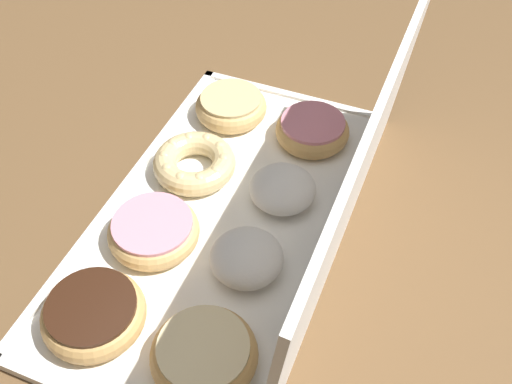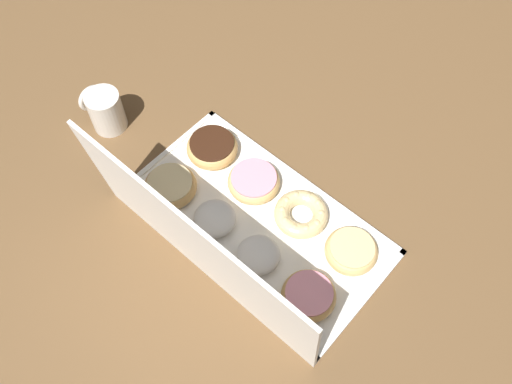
{
  "view_description": "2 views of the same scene",
  "coord_description": "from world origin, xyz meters",
  "px_view_note": "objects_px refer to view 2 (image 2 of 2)",
  "views": [
    {
      "loc": [
        0.46,
        0.24,
        0.63
      ],
      "look_at": [
        -0.03,
        0.04,
        0.05
      ],
      "focal_mm": 41.89,
      "sensor_mm": 36.0,
      "label": 1
    },
    {
      "loc": [
        -0.37,
        0.42,
        1.06
      ],
      "look_at": [
        0.04,
        -0.04,
        0.03
      ],
      "focal_mm": 38.19,
      "sensor_mm": 36.0,
      "label": 2
    }
  ],
  "objects_px": {
    "chocolate_frosted_donut_3": "(212,147)",
    "cruller_donut_1": "(301,214)",
    "powdered_filled_donut_5": "(259,255)",
    "glazed_ring_donut_7": "(170,186)",
    "glazed_ring_donut_0": "(351,251)",
    "donut_box": "(257,222)",
    "pink_frosted_donut_2": "(254,181)",
    "pink_frosted_donut_4": "(309,295)",
    "coffee_mug": "(105,110)",
    "powdered_filled_donut_6": "(215,218)"
  },
  "relations": [
    {
      "from": "chocolate_frosted_donut_3",
      "to": "cruller_donut_1",
      "type": "bearing_deg",
      "value": -179.59
    },
    {
      "from": "powdered_filled_donut_5",
      "to": "glazed_ring_donut_7",
      "type": "height_order",
      "value": "powdered_filled_donut_5"
    },
    {
      "from": "glazed_ring_donut_0",
      "to": "donut_box",
      "type": "bearing_deg",
      "value": 19.42
    },
    {
      "from": "glazed_ring_donut_0",
      "to": "pink_frosted_donut_2",
      "type": "distance_m",
      "value": 0.27
    },
    {
      "from": "pink_frosted_donut_2",
      "to": "cruller_donut_1",
      "type": "bearing_deg",
      "value": -177.34
    },
    {
      "from": "chocolate_frosted_donut_3",
      "to": "pink_frosted_donut_4",
      "type": "xyz_separation_m",
      "value": [
        -0.39,
        0.13,
        -0.0
      ]
    },
    {
      "from": "pink_frosted_donut_4",
      "to": "coffee_mug",
      "type": "relative_size",
      "value": 1.07
    },
    {
      "from": "pink_frosted_donut_4",
      "to": "glazed_ring_donut_7",
      "type": "relative_size",
      "value": 0.93
    },
    {
      "from": "powdered_filled_donut_6",
      "to": "pink_frosted_donut_2",
      "type": "bearing_deg",
      "value": -88.98
    },
    {
      "from": "chocolate_frosted_donut_3",
      "to": "powdered_filled_donut_5",
      "type": "xyz_separation_m",
      "value": [
        -0.26,
        0.13,
        0.0
      ]
    },
    {
      "from": "cruller_donut_1",
      "to": "chocolate_frosted_donut_3",
      "type": "xyz_separation_m",
      "value": [
        0.27,
        0.0,
        0.0
      ]
    },
    {
      "from": "chocolate_frosted_donut_3",
      "to": "powdered_filled_donut_6",
      "type": "bearing_deg",
      "value": 135.8
    },
    {
      "from": "donut_box",
      "to": "cruller_donut_1",
      "type": "distance_m",
      "value": 0.1
    },
    {
      "from": "glazed_ring_donut_0",
      "to": "glazed_ring_donut_7",
      "type": "distance_m",
      "value": 0.42
    },
    {
      "from": "powdered_filled_donut_5",
      "to": "donut_box",
      "type": "bearing_deg",
      "value": -46.73
    },
    {
      "from": "pink_frosted_donut_2",
      "to": "glazed_ring_donut_7",
      "type": "distance_m",
      "value": 0.19
    },
    {
      "from": "chocolate_frosted_donut_3",
      "to": "glazed_ring_donut_7",
      "type": "distance_m",
      "value": 0.14
    },
    {
      "from": "powdered_filled_donut_5",
      "to": "glazed_ring_donut_7",
      "type": "bearing_deg",
      "value": 1.01
    },
    {
      "from": "chocolate_frosted_donut_3",
      "to": "powdered_filled_donut_5",
      "type": "bearing_deg",
      "value": 153.09
    },
    {
      "from": "pink_frosted_donut_4",
      "to": "powdered_filled_donut_5",
      "type": "xyz_separation_m",
      "value": [
        0.13,
        0.0,
        0.0
      ]
    },
    {
      "from": "cruller_donut_1",
      "to": "powdered_filled_donut_5",
      "type": "xyz_separation_m",
      "value": [
        0.0,
        0.13,
        0.0
      ]
    },
    {
      "from": "cruller_donut_1",
      "to": "chocolate_frosted_donut_3",
      "type": "relative_size",
      "value": 0.98
    },
    {
      "from": "chocolate_frosted_donut_3",
      "to": "powdered_filled_donut_5",
      "type": "relative_size",
      "value": 1.32
    },
    {
      "from": "cruller_donut_1",
      "to": "glazed_ring_donut_7",
      "type": "distance_m",
      "value": 0.3
    },
    {
      "from": "chocolate_frosted_donut_3",
      "to": "pink_frosted_donut_4",
      "type": "relative_size",
      "value": 1.08
    },
    {
      "from": "cruller_donut_1",
      "to": "chocolate_frosted_donut_3",
      "type": "distance_m",
      "value": 0.27
    },
    {
      "from": "pink_frosted_donut_2",
      "to": "coffee_mug",
      "type": "xyz_separation_m",
      "value": [
        0.39,
        0.1,
        0.02
      ]
    },
    {
      "from": "glazed_ring_donut_0",
      "to": "coffee_mug",
      "type": "height_order",
      "value": "coffee_mug"
    },
    {
      "from": "donut_box",
      "to": "powdered_filled_donut_5",
      "type": "xyz_separation_m",
      "value": [
        -0.06,
        0.07,
        0.03
      ]
    },
    {
      "from": "donut_box",
      "to": "powdered_filled_donut_6",
      "type": "height_order",
      "value": "powdered_filled_donut_6"
    },
    {
      "from": "powdered_filled_donut_6",
      "to": "glazed_ring_donut_7",
      "type": "relative_size",
      "value": 0.77
    },
    {
      "from": "powdered_filled_donut_6",
      "to": "cruller_donut_1",
      "type": "bearing_deg",
      "value": -134.01
    },
    {
      "from": "pink_frosted_donut_4",
      "to": "powdered_filled_donut_6",
      "type": "height_order",
      "value": "powdered_filled_donut_6"
    },
    {
      "from": "pink_frosted_donut_4",
      "to": "powdered_filled_donut_5",
      "type": "height_order",
      "value": "powdered_filled_donut_5"
    },
    {
      "from": "cruller_donut_1",
      "to": "pink_frosted_donut_4",
      "type": "relative_size",
      "value": 1.07
    },
    {
      "from": "donut_box",
      "to": "chocolate_frosted_donut_3",
      "type": "distance_m",
      "value": 0.21
    },
    {
      "from": "cruller_donut_1",
      "to": "pink_frosted_donut_2",
      "type": "distance_m",
      "value": 0.13
    },
    {
      "from": "glazed_ring_donut_0",
      "to": "pink_frosted_donut_2",
      "type": "relative_size",
      "value": 0.94
    },
    {
      "from": "powdered_filled_donut_5",
      "to": "cruller_donut_1",
      "type": "bearing_deg",
      "value": -91.58
    },
    {
      "from": "donut_box",
      "to": "coffee_mug",
      "type": "xyz_separation_m",
      "value": [
        0.45,
        0.03,
        0.05
      ]
    },
    {
      "from": "pink_frosted_donut_4",
      "to": "coffee_mug",
      "type": "bearing_deg",
      "value": -2.7
    },
    {
      "from": "donut_box",
      "to": "cruller_donut_1",
      "type": "xyz_separation_m",
      "value": [
        -0.07,
        -0.07,
        0.02
      ]
    },
    {
      "from": "powdered_filled_donut_6",
      "to": "coffee_mug",
      "type": "bearing_deg",
      "value": -4.52
    },
    {
      "from": "pink_frosted_donut_4",
      "to": "pink_frosted_donut_2",
      "type": "bearing_deg",
      "value": -26.12
    },
    {
      "from": "chocolate_frosted_donut_3",
      "to": "coffee_mug",
      "type": "relative_size",
      "value": 1.16
    },
    {
      "from": "donut_box",
      "to": "glazed_ring_donut_7",
      "type": "relative_size",
      "value": 4.82
    },
    {
      "from": "pink_frosted_donut_4",
      "to": "coffee_mug",
      "type": "xyz_separation_m",
      "value": [
        0.65,
        -0.03,
        0.03
      ]
    },
    {
      "from": "glazed_ring_donut_7",
      "to": "coffee_mug",
      "type": "bearing_deg",
      "value": -7.98
    },
    {
      "from": "cruller_donut_1",
      "to": "glazed_ring_donut_7",
      "type": "bearing_deg",
      "value": 27.95
    },
    {
      "from": "powdered_filled_donut_6",
      "to": "powdered_filled_donut_5",
      "type": "bearing_deg",
      "value": 179.71
    }
  ]
}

